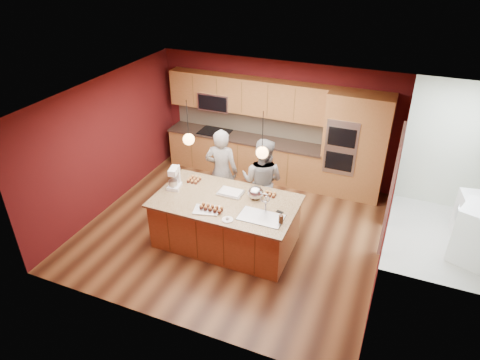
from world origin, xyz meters
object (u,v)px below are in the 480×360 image
at_px(person_right, 262,181).
at_px(stand_mixer, 174,179).
at_px(mixing_bowl, 255,193).
at_px(person_left, 222,172).
at_px(island, 226,222).

xyz_separation_m(person_right, stand_mixer, (-1.39, -0.92, 0.23)).
distance_m(person_right, mixing_bowl, 0.72).
distance_m(person_left, person_right, 0.86).
height_order(island, stand_mixer, stand_mixer).
bearing_deg(stand_mixer, mixing_bowl, -3.09).
distance_m(person_left, mixing_bowl, 1.21).
bearing_deg(island, stand_mixer, 177.47).
distance_m(island, stand_mixer, 1.23).
bearing_deg(stand_mixer, person_left, 48.39).
bearing_deg(person_left, island, 108.46).
xyz_separation_m(stand_mixer, mixing_bowl, (1.51, 0.23, -0.06)).
xyz_separation_m(person_left, stand_mixer, (-0.53, -0.92, 0.20)).
distance_m(island, person_left, 1.18).
xyz_separation_m(person_left, mixing_bowl, (0.98, -0.69, 0.14)).
bearing_deg(island, person_left, 118.69).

